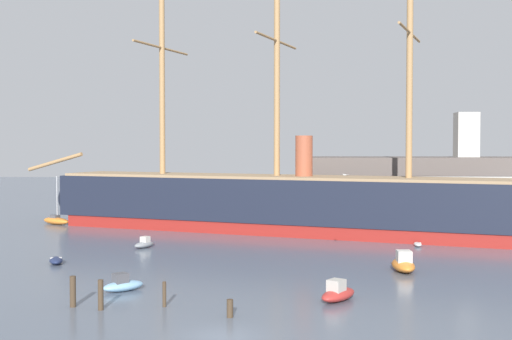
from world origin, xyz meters
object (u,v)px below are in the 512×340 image
tall_ship (277,202)px  mooring_piling_midwater (101,295)px  mooring_piling_nearest (73,292)px  mooring_piling_right_pair (164,294)px  motorboat_foreground_right (338,293)px  dinghy_alongside_stern (418,244)px  motorboat_far_right (469,226)px  motorboat_distant_centre (290,217)px  mooring_piling_left_pair (230,308)px  dinghy_mid_left (56,260)px  motorboat_alongside_bow (144,244)px  seagull_in_flight (345,175)px  sailboat_far_left (56,220)px  motorboat_mid_right (403,264)px  dockside_warehouse_right (452,189)px  motorboat_foreground_left (123,285)px

tall_ship → mooring_piling_midwater: 44.58m
mooring_piling_nearest → mooring_piling_right_pair: size_ratio=1.23×
motorboat_foreground_right → mooring_piling_right_pair: 12.68m
mooring_piling_nearest → mooring_piling_midwater: size_ratio=1.04×
dinghy_alongside_stern → mooring_piling_nearest: size_ratio=0.88×
motorboat_far_right → motorboat_distant_centre: (-23.80, 12.05, -0.08)m
mooring_piling_left_pair → dinghy_mid_left: bearing=133.6°
dinghy_alongside_stern → tall_ship: bearing=143.9°
mooring_piling_left_pair → dinghy_alongside_stern: bearing=60.4°
motorboat_alongside_bow → seagull_in_flight: (21.37, -12.11, 8.31)m
mooring_piling_midwater → seagull_in_flight: bearing=42.1°
sailboat_far_left → mooring_piling_midwater: size_ratio=3.29×
tall_ship → motorboat_distant_centre: 14.92m
motorboat_mid_right → motorboat_far_right: motorboat_mid_right is taller
motorboat_foreground_right → mooring_piling_midwater: size_ratio=1.93×
dinghy_mid_left → sailboat_far_left: sailboat_far_left is taller
dinghy_mid_left → motorboat_mid_right: (32.90, -2.28, 0.35)m
dinghy_alongside_stern → seagull_in_flight: (-9.44, -14.63, 8.52)m
dinghy_mid_left → mooring_piling_right_pair: bearing=-50.9°
motorboat_foreground_right → mooring_piling_left_pair: 9.12m
motorboat_alongside_bow → motorboat_mid_right: bearing=-26.0°
motorboat_foreground_right → motorboat_alongside_bow: motorboat_foreground_right is taller
mooring_piling_nearest → mooring_piling_midwater: bearing=-19.4°
motorboat_foreground_right → dinghy_alongside_stern: size_ratio=2.10×
motorboat_distant_centre → mooring_piling_left_pair: bearing=-94.1°
dinghy_alongside_stern → sailboat_far_left: bearing=158.5°
motorboat_alongside_bow → motorboat_distant_centre: (16.43, 28.77, 0.09)m
motorboat_foreground_right → seagull_in_flight: 15.38m
mooring_piling_midwater → dockside_warehouse_right: (37.64, 56.89, 3.81)m
sailboat_far_left → motorboat_far_right: size_ratio=1.58×
dinghy_mid_left → mooring_piling_right_pair: size_ratio=1.71×
motorboat_foreground_left → motorboat_mid_right: bearing=22.1°
tall_ship → dockside_warehouse_right: tall_ship is taller
tall_ship → motorboat_distant_centre: tall_ship is taller
motorboat_foreground_left → seagull_in_flight: seagull_in_flight is taller
mooring_piling_left_pair → motorboat_foreground_right: bearing=34.3°
motorboat_foreground_right → seagull_in_flight: seagull_in_flight is taller
motorboat_mid_right → sailboat_far_left: (-44.14, 34.53, -0.09)m
motorboat_foreground_left → mooring_piling_nearest: 5.83m
seagull_in_flight → tall_ship: bearing=104.4°
mooring_piling_nearest → dockside_warehouse_right: size_ratio=0.05×
motorboat_foreground_left → dinghy_mid_left: bearing=128.7°
mooring_piling_right_pair → motorboat_foreground_right: bearing=11.1°
motorboat_far_right → motorboat_alongside_bow: bearing=-157.4°
motorboat_foreground_left → motorboat_foreground_right: 16.85m
dockside_warehouse_right → motorboat_alongside_bow: bearing=-145.2°
sailboat_far_left → mooring_piling_left_pair: size_ratio=5.79×
motorboat_distant_centre → mooring_piling_left_pair: motorboat_distant_centre is taller
motorboat_far_right → tall_ship: bearing=-174.8°
sailboat_far_left → mooring_piling_nearest: (18.43, -49.39, 0.52)m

